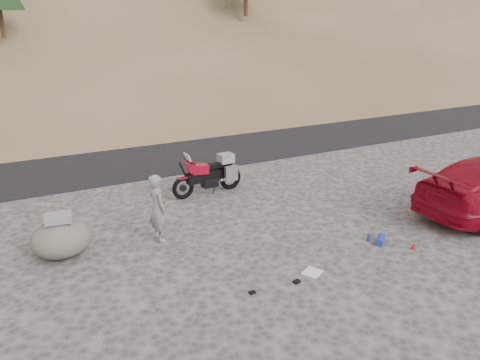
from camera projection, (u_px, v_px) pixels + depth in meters
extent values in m
plane|color=#3E3B39|center=(239.00, 246.00, 11.03)|extent=(140.00, 140.00, 0.00)
cube|color=black|center=(137.00, 151.00, 18.59)|extent=(120.00, 7.00, 0.05)
cylinder|color=#3A2215|center=(1.00, 21.00, 19.44)|extent=(0.17, 0.17, 1.40)
torus|color=black|center=(183.00, 188.00, 13.71)|extent=(0.70, 0.19, 0.69)
cylinder|color=black|center=(183.00, 188.00, 13.71)|extent=(0.21, 0.08, 0.21)
torus|color=black|center=(230.00, 178.00, 14.53)|extent=(0.74, 0.21, 0.73)
cylinder|color=black|center=(230.00, 178.00, 14.53)|extent=(0.24, 0.11, 0.23)
cylinder|color=black|center=(185.00, 175.00, 13.62)|extent=(0.40, 0.10, 0.85)
cylinder|color=black|center=(189.00, 161.00, 13.56)|extent=(0.11, 0.65, 0.05)
cube|color=black|center=(206.00, 176.00, 14.03)|extent=(1.27, 0.37, 0.31)
cube|color=black|center=(210.00, 182.00, 14.15)|extent=(0.50, 0.36, 0.29)
cube|color=maroon|center=(199.00, 169.00, 13.82)|extent=(0.58, 0.36, 0.33)
cube|color=maroon|center=(190.00, 166.00, 13.63)|extent=(0.35, 0.38, 0.37)
cube|color=silver|center=(188.00, 158.00, 13.51)|extent=(0.15, 0.32, 0.27)
cube|color=black|center=(214.00, 166.00, 14.06)|extent=(0.59, 0.28, 0.13)
cube|color=black|center=(225.00, 165.00, 14.28)|extent=(0.38, 0.22, 0.10)
cube|color=silver|center=(231.00, 173.00, 14.15)|extent=(0.43, 0.16, 0.47)
cube|color=silver|center=(222.00, 169.00, 14.59)|extent=(0.43, 0.16, 0.47)
cube|color=gray|center=(226.00, 158.00, 14.22)|extent=(0.47, 0.40, 0.27)
cube|color=maroon|center=(183.00, 178.00, 13.60)|extent=(0.32, 0.15, 0.04)
cylinder|color=black|center=(214.00, 189.00, 14.09)|extent=(0.05, 0.22, 0.38)
cylinder|color=silver|center=(227.00, 178.00, 14.28)|extent=(0.48, 0.14, 0.13)
imported|color=gray|center=(160.00, 239.00, 11.34)|extent=(0.49, 0.66, 1.66)
ellipsoid|color=#524F46|center=(61.00, 239.00, 10.44)|extent=(1.62, 1.50, 0.85)
cube|color=gray|center=(58.00, 218.00, 10.26)|extent=(0.72, 0.59, 0.18)
cube|color=white|center=(312.00, 272.00, 9.88)|extent=(0.52, 0.50, 0.01)
cylinder|color=#1C31A8|center=(380.00, 240.00, 11.15)|extent=(0.44, 0.40, 0.17)
cylinder|color=#1C31A8|center=(369.00, 237.00, 11.22)|extent=(0.09, 0.09, 0.19)
cone|color=red|center=(414.00, 246.00, 10.84)|extent=(0.16, 0.16, 0.17)
cube|color=black|center=(252.00, 292.00, 9.15)|extent=(0.13, 0.09, 0.04)
cube|color=black|center=(297.00, 282.00, 9.51)|extent=(0.16, 0.13, 0.05)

